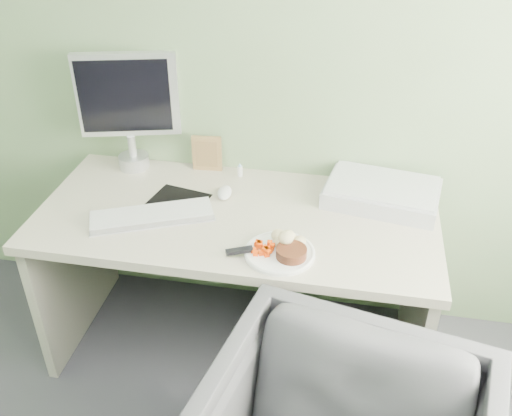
% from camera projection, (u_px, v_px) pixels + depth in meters
% --- Properties ---
extents(wall_back, '(3.50, 0.00, 3.50)m').
position_uv_depth(wall_back, '(253.00, 32.00, 2.25)').
color(wall_back, gray).
rests_on(wall_back, floor).
extents(desk, '(1.60, 0.75, 0.73)m').
position_uv_depth(desk, '(237.00, 250.00, 2.38)').
color(desk, beige).
rests_on(desk, floor).
extents(plate, '(0.26, 0.26, 0.01)m').
position_uv_depth(plate, '(280.00, 253.00, 2.05)').
color(plate, white).
rests_on(plate, desk).
extents(steak, '(0.14, 0.14, 0.04)m').
position_uv_depth(steak, '(291.00, 253.00, 2.02)').
color(steak, black).
rests_on(steak, plate).
extents(potato_pile, '(0.13, 0.11, 0.06)m').
position_uv_depth(potato_pile, '(288.00, 237.00, 2.07)').
color(potato_pile, tan).
rests_on(potato_pile, plate).
extents(carrot_heap, '(0.07, 0.06, 0.04)m').
position_uv_depth(carrot_heap, '(264.00, 246.00, 2.04)').
color(carrot_heap, '#ED3D05').
rests_on(carrot_heap, plate).
extents(steak_knife, '(0.24, 0.13, 0.02)m').
position_uv_depth(steak_knife, '(250.00, 249.00, 2.04)').
color(steak_knife, silver).
rests_on(steak_knife, plate).
extents(mousepad, '(0.26, 0.24, 0.00)m').
position_uv_depth(mousepad, '(178.00, 201.00, 2.36)').
color(mousepad, black).
rests_on(mousepad, desk).
extents(keyboard, '(0.49, 0.32, 0.02)m').
position_uv_depth(keyboard, '(152.00, 215.00, 2.24)').
color(keyboard, white).
rests_on(keyboard, desk).
extents(computer_mouse, '(0.07, 0.11, 0.04)m').
position_uv_depth(computer_mouse, '(225.00, 193.00, 2.38)').
color(computer_mouse, white).
rests_on(computer_mouse, desk).
extents(photo_frame, '(0.13, 0.02, 0.17)m').
position_uv_depth(photo_frame, '(207.00, 153.00, 2.54)').
color(photo_frame, olive).
rests_on(photo_frame, desk).
extents(eyedrop_bottle, '(0.02, 0.02, 0.07)m').
position_uv_depth(eyedrop_bottle, '(240.00, 170.00, 2.52)').
color(eyedrop_bottle, white).
rests_on(eyedrop_bottle, desk).
extents(scanner, '(0.50, 0.37, 0.07)m').
position_uv_depth(scanner, '(382.00, 194.00, 2.34)').
color(scanner, '#ABADB2').
rests_on(scanner, desk).
extents(monitor, '(0.43, 0.17, 0.52)m').
position_uv_depth(monitor, '(128.00, 105.00, 2.46)').
color(monitor, silver).
rests_on(monitor, desk).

